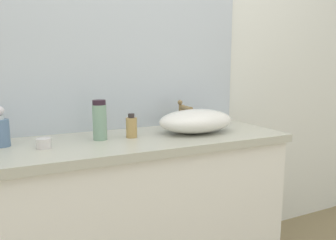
% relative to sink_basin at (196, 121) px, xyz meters
% --- Properties ---
extents(bathroom_wall_rear, '(6.00, 0.06, 2.60)m').
position_rel_sink_basin_xyz_m(bathroom_wall_rear, '(-0.29, 0.32, 0.40)').
color(bathroom_wall_rear, silver).
rests_on(bathroom_wall_rear, ground).
extents(vanity_counter, '(1.52, 0.53, 0.84)m').
position_rel_sink_basin_xyz_m(vanity_counter, '(-0.34, 0.01, -0.48)').
color(vanity_counter, white).
rests_on(vanity_counter, ground).
extents(wall_mirror_panel, '(1.49, 0.01, 1.24)m').
position_rel_sink_basin_xyz_m(wall_mirror_panel, '(-0.34, 0.28, 0.56)').
color(wall_mirror_panel, '#B2BCC6').
rests_on(wall_mirror_panel, vanity_counter).
extents(sink_basin, '(0.41, 0.27, 0.12)m').
position_rel_sink_basin_xyz_m(sink_basin, '(0.00, 0.00, 0.00)').
color(sink_basin, silver).
rests_on(sink_basin, vanity_counter).
extents(faucet, '(0.03, 0.14, 0.16)m').
position_rel_sink_basin_xyz_m(faucet, '(0.00, 0.15, 0.03)').
color(faucet, olive).
rests_on(faucet, vanity_counter).
extents(soap_dispenser, '(0.07, 0.07, 0.18)m').
position_rel_sink_basin_xyz_m(soap_dispenser, '(-0.91, 0.10, 0.01)').
color(soap_dispenser, slate).
rests_on(soap_dispenser, vanity_counter).
extents(lotion_bottle, '(0.05, 0.05, 0.12)m').
position_rel_sink_basin_xyz_m(lotion_bottle, '(-0.35, 0.03, -0.01)').
color(lotion_bottle, tan).
rests_on(lotion_bottle, vanity_counter).
extents(perfume_bottle, '(0.07, 0.07, 0.19)m').
position_rel_sink_basin_xyz_m(perfume_bottle, '(-0.50, 0.05, 0.03)').
color(perfume_bottle, gray).
rests_on(perfume_bottle, vanity_counter).
extents(candle_jar, '(0.06, 0.06, 0.04)m').
position_rel_sink_basin_xyz_m(candle_jar, '(-0.75, -0.01, -0.04)').
color(candle_jar, silver).
rests_on(candle_jar, vanity_counter).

